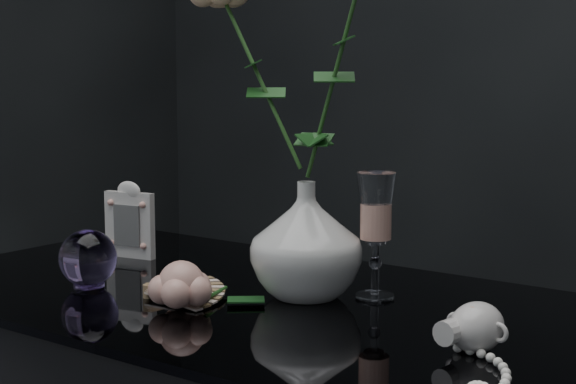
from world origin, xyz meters
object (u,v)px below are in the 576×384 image
Objects in this scene: paperweight at (88,258)px; vase at (306,240)px; wine_glass at (376,236)px; loose_rose at (181,285)px; pearl_jar at (477,325)px; picture_frame at (130,219)px.

vase is at bearing 25.09° from paperweight.
wine_glass is 0.28m from loose_rose.
pearl_jar is (0.30, -0.08, -0.05)m from vase.
paperweight reaches higher than pearl_jar.
pearl_jar is (0.40, 0.07, -0.00)m from loose_rose.
wine_glass is 0.85× the size of pearl_jar.
paperweight reaches higher than loose_rose.
loose_rose is 0.91× the size of pearl_jar.
picture_frame is (-0.48, -0.01, -0.02)m from wine_glass.
vase is at bearing 173.84° from pearl_jar.
loose_rose is (0.30, -0.19, -0.03)m from picture_frame.
paperweight is (-0.38, -0.19, -0.05)m from wine_glass.
paperweight is (-0.30, -0.14, -0.04)m from vase.
wine_glass reaches higher than vase.
vase reaches higher than pearl_jar.
paperweight is 0.41× the size of pearl_jar.
wine_glass is 0.43m from paperweight.
picture_frame is 0.36m from loose_rose.
pearl_jar is at bearing -20.55° from picture_frame.
picture_frame reaches higher than loose_rose.
loose_rose reaches higher than pearl_jar.
wine_glass is 0.93× the size of loose_rose.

